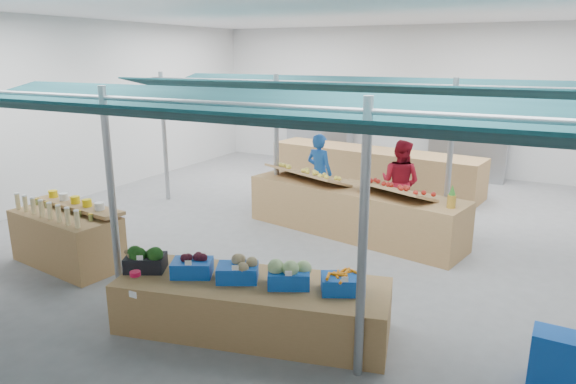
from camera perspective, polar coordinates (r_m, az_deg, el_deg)
name	(u,v)px	position (r m, az deg, el deg)	size (l,w,h in m)	color
floor	(309,231)	(10.19, 2.32, -4.31)	(13.00, 13.00, 0.00)	slate
hall	(340,91)	(10.96, 5.77, 11.14)	(13.00, 13.00, 13.00)	silver
pole_grid	(305,160)	(7.87, 1.90, 3.58)	(10.00, 4.60, 3.00)	gray
awnings	(306,96)	(7.74, 1.97, 10.62)	(9.50, 7.08, 0.30)	black
back_shelving_left	(320,132)	(16.29, 3.52, 6.62)	(2.00, 0.50, 2.00)	#B23F33
back_shelving_right	(468,144)	(15.04, 19.40, 5.09)	(2.00, 0.50, 2.00)	#B23F33
bottle_shelf	(69,237)	(9.22, -23.17, -4.60)	(2.06, 1.38, 1.15)	olive
veg_counter	(253,306)	(6.60, -3.96, -12.50)	(3.37, 1.12, 0.66)	olive
fruit_counter	(352,211)	(9.94, 7.15, -2.12)	(4.33, 1.03, 0.93)	olive
far_counter	(372,169)	(13.55, 9.37, 2.59)	(5.59, 1.12, 1.01)	olive
crate_stack	(557,361)	(6.24, 27.71, -16.27)	(0.51, 0.36, 0.62)	#104CB8
vendor_left	(319,173)	(11.26, 3.50, 2.13)	(0.63, 0.41, 1.73)	#184DA1
vendor_right	(400,182)	(10.67, 12.34, 1.08)	(0.84, 0.66, 1.73)	maroon
crate_broccoli	(145,259)	(6.95, -15.58, -7.15)	(0.60, 0.54, 0.35)	black
crate_beets	(192,265)	(6.68, -10.61, -8.02)	(0.60, 0.54, 0.29)	#104CB8
crate_celeriac	(237,269)	(6.45, -5.63, -8.55)	(0.60, 0.54, 0.31)	#104CB8
crate_cabbage	(289,274)	(6.27, 0.09, -9.07)	(0.60, 0.54, 0.35)	#104CB8
crate_carrots	(343,283)	(6.17, 6.09, -10.03)	(0.60, 0.54, 0.29)	#104CB8
sparrow	(130,254)	(6.91, -17.19, -6.64)	(0.12, 0.09, 0.11)	brown
pole_ribbon	(135,276)	(5.81, -16.64, -8.90)	(0.12, 0.12, 0.28)	red
apple_heap_yellow	(307,173)	(10.25, 2.07, 2.17)	(2.02, 1.38, 0.27)	#997247
apple_heap_red	(392,188)	(9.27, 11.53, 0.47)	(1.65, 1.22, 0.27)	#997247
pineapple	(452,197)	(8.84, 17.74, -0.55)	(0.14, 0.14, 0.39)	#8C6019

